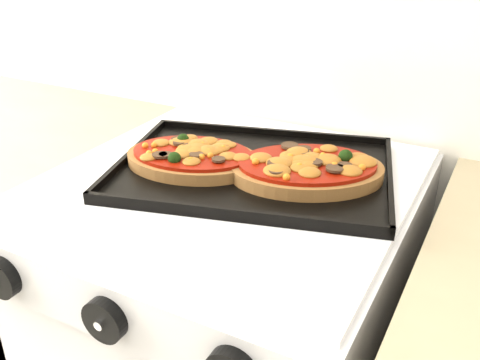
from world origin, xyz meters
The scene contains 6 objects.
control_panel centered at (-0.03, 1.39, 0.85)m, with size 0.60×0.02×0.09m, color silver.
knob_left centered at (-0.21, 1.37, 0.85)m, with size 0.06×0.06×0.02m, color black.
knob_center centered at (-0.02, 1.37, 0.85)m, with size 0.06×0.06×0.02m, color black.
baking_tray centered at (0.00, 1.73, 0.92)m, with size 0.46×0.34×0.02m, color black.
pizza_left centered at (-0.10, 1.70, 0.94)m, with size 0.23×0.16×0.03m, color #965D33, non-canonical shape.
pizza_right centered at (0.09, 1.74, 0.94)m, with size 0.25×0.18×0.04m, color #965D33, non-canonical shape.
Camera 1 is at (0.37, 0.99, 1.30)m, focal length 40.00 mm.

